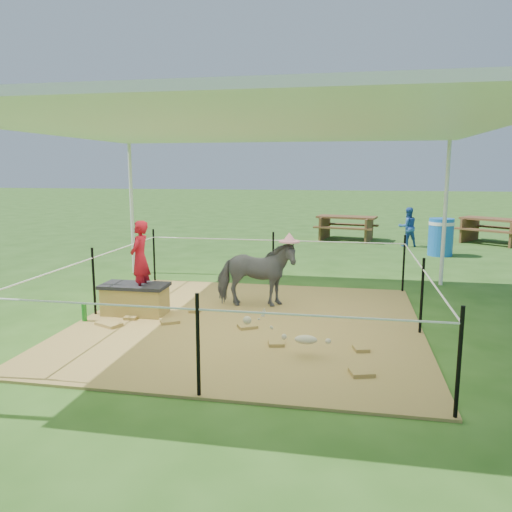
% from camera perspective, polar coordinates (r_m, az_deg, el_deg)
% --- Properties ---
extents(ground, '(90.00, 90.00, 0.00)m').
position_cam_1_polar(ground, '(6.87, -0.94, -7.85)').
color(ground, '#2D5919').
rests_on(ground, ground).
extents(hay_patch, '(4.60, 4.60, 0.03)m').
position_cam_1_polar(hay_patch, '(6.86, -0.94, -7.74)').
color(hay_patch, brown).
rests_on(hay_patch, ground).
extents(canopy_tent, '(6.30, 6.30, 2.90)m').
position_cam_1_polar(canopy_tent, '(6.57, -1.01, 15.12)').
color(canopy_tent, silver).
rests_on(canopy_tent, ground).
extents(rope_fence, '(4.54, 4.54, 1.00)m').
position_cam_1_polar(rope_fence, '(6.70, -0.95, -2.61)').
color(rope_fence, black).
rests_on(rope_fence, ground).
extents(straw_bale, '(0.89, 0.45, 0.39)m').
position_cam_1_polar(straw_bale, '(7.42, -13.64, -4.97)').
color(straw_bale, '#A6823C').
rests_on(straw_bale, hay_patch).
extents(dark_cloth, '(0.95, 0.50, 0.05)m').
position_cam_1_polar(dark_cloth, '(7.36, -13.71, -3.31)').
color(dark_cloth, black).
rests_on(dark_cloth, straw_bale).
extents(woman, '(0.26, 0.39, 1.06)m').
position_cam_1_polar(woman, '(7.23, -13.15, 0.56)').
color(woman, red).
rests_on(woman, straw_bale).
extents(green_bottle, '(0.07, 0.07, 0.25)m').
position_cam_1_polar(green_bottle, '(7.29, -19.04, -6.09)').
color(green_bottle, '#1B7A20').
rests_on(green_bottle, hay_patch).
extents(pony, '(1.26, 0.71, 1.01)m').
position_cam_1_polar(pony, '(7.52, -0.02, -2.08)').
color(pony, '#45454A').
rests_on(pony, hay_patch).
extents(pink_hat, '(0.31, 0.31, 0.15)m').
position_cam_1_polar(pink_hat, '(7.42, -0.02, 2.27)').
color(pink_hat, pink).
rests_on(pink_hat, pony).
extents(foal, '(0.80, 0.47, 0.44)m').
position_cam_1_polar(foal, '(5.64, 5.72, -9.24)').
color(foal, '#C7B892').
rests_on(foal, hay_patch).
extents(trash_barrel, '(0.78, 0.78, 0.91)m').
position_cam_1_polar(trash_barrel, '(13.02, 20.36, 2.04)').
color(trash_barrel, blue).
rests_on(trash_barrel, ground).
extents(picnic_table_near, '(1.93, 1.56, 0.72)m').
position_cam_1_polar(picnic_table_near, '(15.18, 10.30, 3.16)').
color(picnic_table_near, brown).
rests_on(picnic_table_near, ground).
extents(picnic_table_far, '(2.14, 2.03, 0.72)m').
position_cam_1_polar(picnic_table_far, '(15.74, 25.48, 2.61)').
color(picnic_table_far, brown).
rests_on(picnic_table_far, ground).
extents(distant_person, '(0.62, 0.55, 1.07)m').
position_cam_1_polar(distant_person, '(14.27, 16.94, 3.20)').
color(distant_person, '#305CB5').
rests_on(distant_person, ground).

